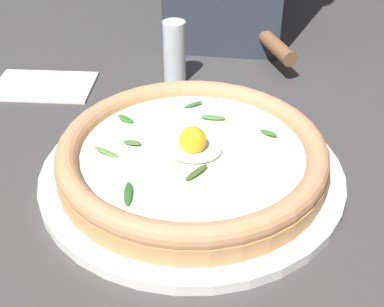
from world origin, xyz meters
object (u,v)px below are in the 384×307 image
Objects in this scene: pizza at (192,154)px; pizza_cutter at (270,41)px; folded_napkin at (43,85)px; pepper_shaker at (174,52)px.

pizza is 2.34× the size of pizza_cutter.
pizza_cutter reaches higher than pizza.
folded_napkin is at bearing -17.20° from pizza.
pepper_shaker reaches higher than pizza_cutter.
folded_napkin is at bearing 33.54° from pepper_shaker.
pizza is at bearing 162.80° from folded_napkin.
pizza_cutter reaches higher than folded_napkin.
pizza_cutter is 0.87× the size of folded_napkin.
pizza is 0.23m from pepper_shaker.
folded_napkin is at bearing 40.99° from pizza_cutter.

